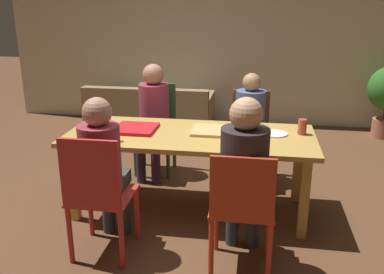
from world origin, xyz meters
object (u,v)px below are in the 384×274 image
at_px(person_1, 103,162).
at_px(plate_1, 274,134).
at_px(person_0, 250,120).
at_px(chair_2, 242,206).
at_px(pizza_box_1, 135,129).
at_px(drinking_glass_0, 113,133).
at_px(chair_1, 97,192).
at_px(plate_0, 252,141).
at_px(chair_3, 157,124).
at_px(pizza_box_0, 212,131).
at_px(drinking_glass_2, 302,127).
at_px(dining_table, 190,142).
at_px(person_3, 153,111).
at_px(drinking_glass_1, 108,116).
at_px(couch, 151,115).
at_px(person_2, 244,168).
at_px(chair_0, 250,132).

xyz_separation_m(person_1, plate_1, (1.28, 0.83, 0.03)).
distance_m(person_0, chair_2, 1.65).
xyz_separation_m(pizza_box_1, drinking_glass_0, (-0.10, -0.33, 0.06)).
bearing_deg(chair_1, plate_0, 33.83).
distance_m(chair_2, chair_3, 2.12).
distance_m(plate_0, plate_1, 0.32).
distance_m(pizza_box_0, drinking_glass_2, 0.79).
bearing_deg(pizza_box_1, drinking_glass_0, -106.37).
distance_m(dining_table, person_3, 0.96).
xyz_separation_m(dining_table, drinking_glass_2, (0.98, 0.14, 0.15)).
bearing_deg(dining_table, person_1, -126.68).
distance_m(person_3, plate_1, 1.46).
bearing_deg(pizza_box_1, plate_0, -9.40).
relative_size(pizza_box_0, drinking_glass_0, 2.49).
bearing_deg(pizza_box_1, plate_1, 3.46).
bearing_deg(drinking_glass_0, drinking_glass_1, 114.21).
height_order(pizza_box_1, couch, pizza_box_1).
distance_m(dining_table, chair_3, 1.10).
bearing_deg(drinking_glass_1, person_2, -36.08).
distance_m(person_3, drinking_glass_1, 0.65).
distance_m(person_0, plate_1, 0.69).
xyz_separation_m(person_3, plate_1, (1.28, -0.69, 0.02)).
bearing_deg(chair_0, drinking_glass_2, -58.29).
xyz_separation_m(pizza_box_0, drinking_glass_0, (-0.80, -0.38, 0.06)).
distance_m(pizza_box_0, plate_0, 0.43).
distance_m(chair_0, person_1, 1.95).
xyz_separation_m(person_0, plate_1, (0.23, -0.65, 0.07)).
relative_size(chair_3, drinking_glass_1, 8.04).
relative_size(chair_3, drinking_glass_2, 7.19).
bearing_deg(drinking_glass_1, person_0, 21.05).
bearing_deg(plate_0, person_2, -93.62).
bearing_deg(chair_1, chair_2, -0.91).
relative_size(chair_0, person_2, 0.74).
height_order(chair_0, chair_2, chair_0).
bearing_deg(chair_0, person_1, -122.90).
distance_m(drinking_glass_0, drinking_glass_1, 0.58).
bearing_deg(chair_1, plate_1, 37.45).
bearing_deg(plate_1, chair_1, -142.55).
distance_m(plate_1, couch, 2.88).
height_order(chair_1, person_2, person_2).
height_order(pizza_box_1, plate_0, pizza_box_1).
xyz_separation_m(chair_1, person_1, (0.00, 0.15, 0.18)).
xyz_separation_m(drinking_glass_0, drinking_glass_2, (1.59, 0.44, -0.00)).
xyz_separation_m(person_1, drinking_glass_1, (-0.30, 0.95, 0.08)).
height_order(person_0, plate_1, person_0).
bearing_deg(chair_0, person_3, -174.35).
relative_size(person_3, drinking_glass_0, 8.61).
distance_m(chair_1, plate_0, 1.33).
height_order(person_0, couch, person_0).
height_order(person_2, drinking_glass_2, person_2).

